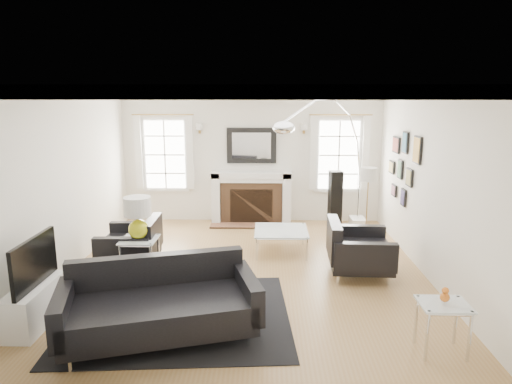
{
  "coord_description": "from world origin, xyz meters",
  "views": [
    {
      "loc": [
        0.32,
        -6.69,
        2.73
      ],
      "look_at": [
        0.16,
        0.3,
        1.22
      ],
      "focal_mm": 32.0,
      "sensor_mm": 36.0,
      "label": 1
    }
  ],
  "objects_px": {
    "armchair_left": "(134,245)",
    "arc_floor_lamp": "(325,162)",
    "sofa": "(160,304)",
    "armchair_right": "(356,251)",
    "coffee_table": "(281,232)",
    "fireplace": "(251,198)",
    "gourd_lamp": "(138,215)"
  },
  "relations": [
    {
      "from": "sofa",
      "to": "armchair_right",
      "type": "bearing_deg",
      "value": 35.95
    },
    {
      "from": "gourd_lamp",
      "to": "fireplace",
      "type": "bearing_deg",
      "value": 61.77
    },
    {
      "from": "sofa",
      "to": "armchair_left",
      "type": "relative_size",
      "value": 2.37
    },
    {
      "from": "coffee_table",
      "to": "sofa",
      "type": "bearing_deg",
      "value": -117.12
    },
    {
      "from": "fireplace",
      "to": "gourd_lamp",
      "type": "bearing_deg",
      "value": -118.23
    },
    {
      "from": "sofa",
      "to": "armchair_right",
      "type": "xyz_separation_m",
      "value": [
        2.57,
        1.87,
        0.0
      ]
    },
    {
      "from": "armchair_left",
      "to": "armchair_right",
      "type": "relative_size",
      "value": 0.93
    },
    {
      "from": "sofa",
      "to": "gourd_lamp",
      "type": "bearing_deg",
      "value": 111.99
    },
    {
      "from": "armchair_right",
      "to": "gourd_lamp",
      "type": "bearing_deg",
      "value": -177.99
    },
    {
      "from": "armchair_right",
      "to": "arc_floor_lamp",
      "type": "relative_size",
      "value": 0.39
    },
    {
      "from": "armchair_left",
      "to": "coffee_table",
      "type": "distance_m",
      "value": 2.49
    },
    {
      "from": "arc_floor_lamp",
      "to": "gourd_lamp",
      "type": "bearing_deg",
      "value": -147.74
    },
    {
      "from": "armchair_right",
      "to": "armchair_left",
      "type": "bearing_deg",
      "value": 175.87
    },
    {
      "from": "armchair_right",
      "to": "gourd_lamp",
      "type": "xyz_separation_m",
      "value": [
        -3.28,
        -0.12,
        0.57
      ]
    },
    {
      "from": "gourd_lamp",
      "to": "arc_floor_lamp",
      "type": "relative_size",
      "value": 0.24
    },
    {
      "from": "sofa",
      "to": "armchair_left",
      "type": "xyz_separation_m",
      "value": [
        -0.91,
        2.12,
        -0.02
      ]
    },
    {
      "from": "arc_floor_lamp",
      "to": "armchair_left",
      "type": "bearing_deg",
      "value": -154.53
    },
    {
      "from": "fireplace",
      "to": "coffee_table",
      "type": "distance_m",
      "value": 1.95
    },
    {
      "from": "fireplace",
      "to": "armchair_right",
      "type": "height_order",
      "value": "fireplace"
    },
    {
      "from": "coffee_table",
      "to": "arc_floor_lamp",
      "type": "height_order",
      "value": "arc_floor_lamp"
    },
    {
      "from": "fireplace",
      "to": "sofa",
      "type": "bearing_deg",
      "value": -100.65
    },
    {
      "from": "fireplace",
      "to": "armchair_left",
      "type": "height_order",
      "value": "fireplace"
    },
    {
      "from": "sofa",
      "to": "gourd_lamp",
      "type": "relative_size",
      "value": 3.66
    },
    {
      "from": "sofa",
      "to": "armchair_left",
      "type": "distance_m",
      "value": 2.3
    },
    {
      "from": "armchair_left",
      "to": "arc_floor_lamp",
      "type": "height_order",
      "value": "arc_floor_lamp"
    },
    {
      "from": "gourd_lamp",
      "to": "arc_floor_lamp",
      "type": "bearing_deg",
      "value": 32.26
    },
    {
      "from": "fireplace",
      "to": "coffee_table",
      "type": "xyz_separation_m",
      "value": [
        0.58,
        -1.86,
        -0.17
      ]
    },
    {
      "from": "armchair_left",
      "to": "gourd_lamp",
      "type": "relative_size",
      "value": 1.54
    },
    {
      "from": "armchair_left",
      "to": "gourd_lamp",
      "type": "xyz_separation_m",
      "value": [
        0.2,
        -0.37,
        0.59
      ]
    },
    {
      "from": "armchair_left",
      "to": "sofa",
      "type": "bearing_deg",
      "value": -66.76
    },
    {
      "from": "coffee_table",
      "to": "arc_floor_lamp",
      "type": "xyz_separation_m",
      "value": [
        0.82,
        0.78,
        1.11
      ]
    },
    {
      "from": "armchair_right",
      "to": "gourd_lamp",
      "type": "distance_m",
      "value": 3.33
    }
  ]
}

